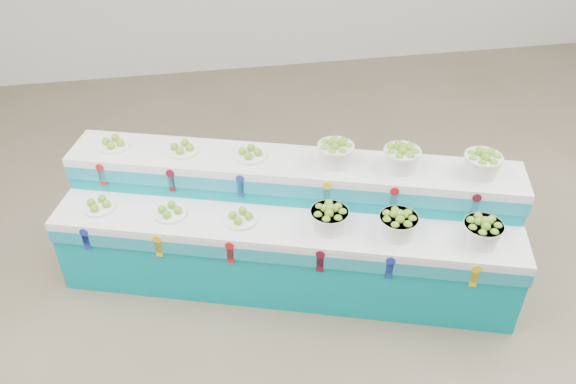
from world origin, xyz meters
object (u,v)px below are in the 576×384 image
at_px(basket_lower_left, 329,218).
at_px(basket_upper_right, 482,163).
at_px(display_stand, 288,227).
at_px(plate_upper_mid, 182,147).

distance_m(basket_lower_left, basket_upper_right, 1.26).
relative_size(display_stand, basket_upper_right, 12.67).
bearing_deg(display_stand, basket_lower_left, -33.47).
xyz_separation_m(basket_lower_left, plate_upper_mid, (-1.06, 0.83, 0.24)).
xyz_separation_m(display_stand, plate_upper_mid, (-0.80, 0.50, 0.56)).
height_order(display_stand, basket_lower_left, display_stand).
height_order(display_stand, basket_upper_right, basket_upper_right).
bearing_deg(basket_upper_right, display_stand, 170.76).
bearing_deg(basket_lower_left, plate_upper_mid, 141.84).
distance_m(basket_lower_left, plate_upper_mid, 1.37).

